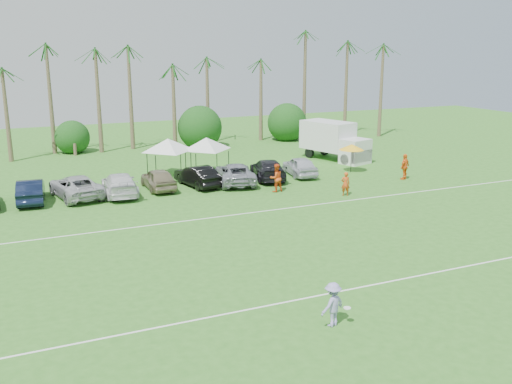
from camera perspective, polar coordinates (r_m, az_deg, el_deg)
name	(u,v)px	position (r m, az deg, el deg)	size (l,w,h in m)	color
ground	(367,312)	(22.44, 11.04, -11.68)	(120.00, 120.00, 0.00)	#327122
field_lines	(275,246)	(28.79, 1.89, -5.45)	(80.00, 12.10, 0.01)	white
palm_tree_3	(43,43)	(54.49, -20.56, 13.75)	(2.40, 2.40, 11.90)	brown
palm_tree_4	(92,73)	(54.97, -16.09, 11.39)	(2.40, 2.40, 8.90)	brown
palm_tree_5	(135,62)	(55.65, -11.98, 12.56)	(2.40, 2.40, 9.90)	brown
palm_tree_6	(176,53)	(56.63, -7.96, 13.62)	(2.40, 2.40, 10.90)	brown
palm_tree_7	(216,44)	(57.88, -4.07, 14.57)	(2.40, 2.40, 11.90)	brown
palm_tree_8	(262,70)	(59.82, 0.58, 12.12)	(2.40, 2.40, 8.90)	brown
palm_tree_9	(305,61)	(62.05, 4.89, 12.95)	(2.40, 2.40, 9.90)	brown
palm_tree_10	(345,52)	(64.59, 8.91, 13.65)	(2.40, 2.40, 10.90)	brown
palm_tree_11	(376,44)	(66.84, 11.92, 14.26)	(2.40, 2.40, 11.90)	brown
bush_tree_1	(73,135)	(56.22, -17.86, 5.48)	(4.00, 4.00, 4.00)	brown
bush_tree_2	(195,128)	(58.71, -6.11, 6.43)	(4.00, 4.00, 4.00)	brown
bush_tree_3	(283,122)	(62.49, 2.70, 6.97)	(4.00, 4.00, 4.00)	brown
sideline_player_a	(345,184)	(38.79, 8.94, 0.82)	(0.59, 0.39, 1.62)	#D54B17
sideline_player_b	(276,178)	(39.34, 2.02, 1.42)	(0.95, 0.74, 1.96)	#E44E19
sideline_player_c	(405,167)	(44.46, 14.66, 2.47)	(1.15, 0.48, 1.96)	orange
box_truck	(334,140)	(51.14, 7.84, 5.20)	(4.19, 6.89, 3.33)	white
canopy_tent_left	(168,139)	(44.38, -8.81, 5.30)	(4.22, 4.22, 3.42)	black
canopy_tent_right	(206,138)	(44.96, -4.99, 5.45)	(4.13, 4.13, 3.35)	black
market_umbrella	(352,147)	(46.01, 9.55, 4.45)	(2.03, 2.03, 2.26)	black
frisbee_player	(333,304)	(20.88, 7.68, -11.08)	(1.26, 0.91, 1.64)	#9A92CF
parked_car_1	(31,191)	(39.44, -21.60, 0.11)	(1.59, 4.57, 1.50)	black
parked_car_2	(76,186)	(39.68, -17.59, 0.53)	(2.50, 5.41, 1.50)	#B5B6B8
parked_car_3	(120,184)	(39.56, -13.48, 0.77)	(2.11, 5.18, 1.50)	white
parked_car_4	(158,179)	(40.61, -9.74, 1.30)	(1.78, 4.42, 1.50)	gray
parked_car_5	(197,176)	(41.16, -5.89, 1.61)	(1.59, 4.57, 1.50)	black
parked_car_6	(235,173)	(41.80, -2.10, 1.87)	(2.50, 5.41, 1.50)	gray
parked_car_7	(268,169)	(43.18, 1.18, 2.28)	(2.11, 5.18, 1.50)	black
parked_car_8	(300,166)	(44.50, 4.40, 2.60)	(1.78, 4.42, 1.50)	silver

